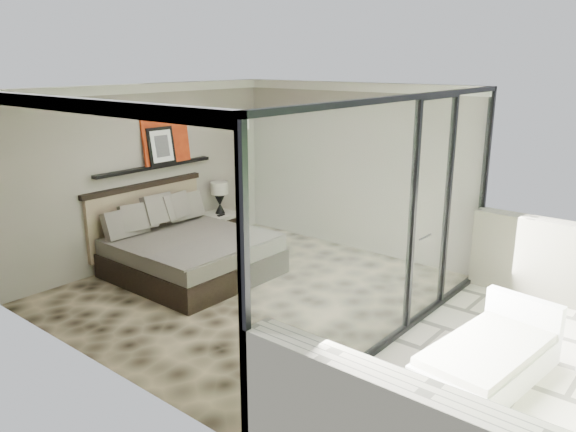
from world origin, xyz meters
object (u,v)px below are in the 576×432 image
Objects in this scene: bed at (187,251)px; nightstand at (221,226)px; table_lamp at (220,193)px; lounger at (489,357)px.

bed is 3.97× the size of nightstand.
table_lamp is at bearing -174.81° from nightstand.
nightstand is 0.60m from table_lamp.
lounger is (5.37, -1.36, -0.68)m from table_lamp.
bed is 4.62m from lounger.
bed reaches higher than nightstand.
lounger is at bearing 5.46° from nightstand.
table_lamp is at bearing 117.84° from bed.
nightstand is 0.31× the size of lounger.
nightstand is at bearing -14.51° from table_lamp.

